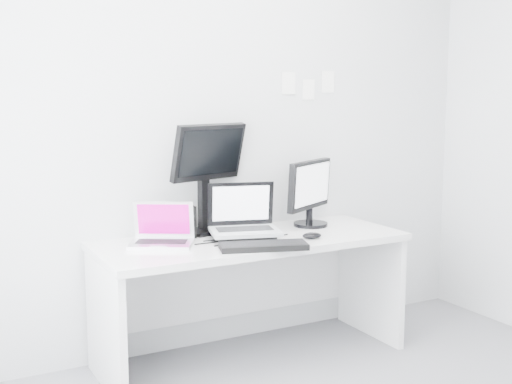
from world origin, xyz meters
TOP-DOWN VIEW (x-y plane):
  - back_wall at (0.00, 1.60)m, footprint 3.60×0.00m
  - desk at (0.00, 1.25)m, footprint 1.80×0.70m
  - macbook at (-0.53, 1.30)m, footprint 0.42×0.39m
  - speaker at (-0.33, 1.43)m, footprint 0.09×0.09m
  - dell_laptop at (-0.04, 1.25)m, footprint 0.46×0.40m
  - rear_monitor at (-0.16, 1.51)m, footprint 0.52×0.31m
  - samsung_monitor at (0.49, 1.38)m, footprint 0.51×0.42m
  - keyboard at (-0.07, 0.98)m, footprint 0.50×0.30m
  - mouse at (0.30, 1.06)m, footprint 0.13×0.09m
  - wall_note_0 at (0.45, 1.59)m, footprint 0.10×0.00m
  - wall_note_1 at (0.60, 1.59)m, footprint 0.09×0.00m
  - wall_note_2 at (0.75, 1.59)m, footprint 0.10×0.00m

SIDE VIEW (x-z plane):
  - desk at x=0.00m, z-range 0.00..0.73m
  - keyboard at x=-0.07m, z-range 0.73..0.76m
  - mouse at x=0.30m, z-range 0.73..0.77m
  - speaker at x=-0.33m, z-range 0.73..0.92m
  - macbook at x=-0.53m, z-range 0.73..0.98m
  - dell_laptop at x=-0.04m, z-range 0.73..1.06m
  - samsung_monitor at x=0.49m, z-range 0.73..1.16m
  - rear_monitor at x=-0.16m, z-range 0.73..1.40m
  - back_wall at x=0.00m, z-range -0.45..3.15m
  - wall_note_1 at x=0.60m, z-range 1.52..1.65m
  - wall_note_0 at x=0.45m, z-range 1.55..1.69m
  - wall_note_2 at x=0.75m, z-range 1.56..1.70m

